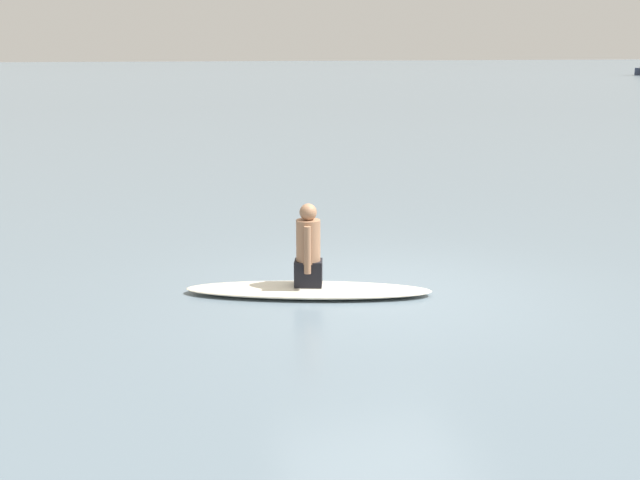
{
  "coord_description": "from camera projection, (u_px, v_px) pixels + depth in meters",
  "views": [
    {
      "loc": [
        8.8,
        -3.72,
        2.94
      ],
      "look_at": [
        -0.35,
        -0.71,
        0.65
      ],
      "focal_mm": 45.01,
      "sensor_mm": 36.0,
      "label": 1
    }
  ],
  "objects": [
    {
      "name": "surfboard",
      "position": [
        308.0,
        290.0,
        9.85
      ],
      "size": [
        1.71,
        3.08,
        0.12
      ],
      "primitive_type": "ellipsoid",
      "rotation": [
        0.0,
        0.0,
        -1.93
      ],
      "color": "silver",
      "rests_on": "ground"
    },
    {
      "name": "person_paddler",
      "position": [
        308.0,
        249.0,
        9.73
      ],
      "size": [
        0.44,
        0.41,
        1.02
      ],
      "rotation": [
        0.0,
        0.0,
        -1.93
      ],
      "color": "black",
      "rests_on": "surfboard"
    },
    {
      "name": "ground_plane",
      "position": [
        383.0,
        293.0,
        9.95
      ],
      "size": [
        400.0,
        400.0,
        0.0
      ],
      "primitive_type": "plane",
      "color": "slate"
    }
  ]
}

